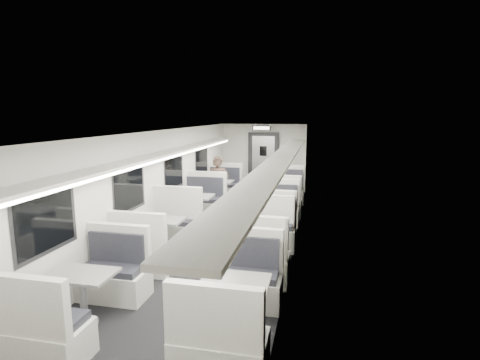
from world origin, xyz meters
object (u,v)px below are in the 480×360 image
at_px(booth_left_a, 217,193).
at_px(vestibule_door, 263,162).
at_px(booth_left_b, 193,211).
at_px(exit_sign, 262,128).
at_px(booth_right_c, 263,242).
at_px(booth_right_a, 284,196).
at_px(booth_right_d, 235,306).
at_px(passenger, 218,186).
at_px(booth_left_c, 162,237).
at_px(booth_right_b, 274,218).
at_px(booth_left_d, 83,298).

bearing_deg(booth_left_a, vestibule_door, 68.89).
height_order(booth_left_a, booth_left_b, booth_left_b).
distance_m(vestibule_door, exit_sign, 1.33).
height_order(booth_left_b, booth_right_c, booth_left_b).
xyz_separation_m(booth_right_a, booth_right_c, (0.00, -4.10, 0.01)).
height_order(booth_right_c, booth_right_d, booth_right_c).
bearing_deg(passenger, booth_left_c, -104.44).
bearing_deg(exit_sign, vestibule_door, 90.00).
bearing_deg(booth_left_a, booth_right_d, -72.57).
distance_m(booth_left_a, booth_right_b, 3.02).
height_order(booth_left_c, exit_sign, exit_sign).
bearing_deg(booth_left_b, booth_right_b, -2.04).
distance_m(booth_right_b, passenger, 2.24).
relative_size(booth_right_c, booth_right_d, 1.07).
bearing_deg(booth_left_d, booth_left_a, 90.00).
xyz_separation_m(booth_left_b, booth_left_d, (0.00, -4.40, -0.04)).
distance_m(booth_right_a, booth_right_c, 4.10).
distance_m(booth_right_a, vestibule_door, 2.78).
bearing_deg(booth_right_a, booth_right_c, -90.00).
bearing_deg(booth_right_b, vestibule_door, 101.65).
bearing_deg(booth_right_c, booth_left_d, -127.99).
height_order(booth_left_d, booth_right_d, booth_right_d).
xyz_separation_m(booth_right_c, booth_right_d, (0.00, -2.34, -0.03)).
relative_size(booth_left_c, booth_right_a, 0.96).
relative_size(booth_left_d, booth_right_d, 0.99).
distance_m(booth_left_b, vestibule_door, 4.92).
height_order(booth_right_a, booth_right_b, booth_right_a).
xyz_separation_m(booth_left_a, exit_sign, (1.00, 2.10, 1.88)).
relative_size(booth_left_c, passenger, 1.30).
distance_m(booth_left_b, booth_right_a, 3.02).
bearing_deg(booth_right_c, exit_sign, 99.27).
height_order(booth_left_d, exit_sign, exit_sign).
distance_m(booth_left_a, vestibule_door, 2.85).
xyz_separation_m(vestibule_door, exit_sign, (0.00, -0.49, 1.24)).
xyz_separation_m(booth_right_a, passenger, (-1.72, -0.97, 0.42)).
xyz_separation_m(booth_left_b, vestibule_door, (1.00, 4.78, 0.63)).
relative_size(booth_left_b, booth_right_b, 1.09).
xyz_separation_m(booth_left_b, exit_sign, (1.00, 4.29, 1.87)).
bearing_deg(booth_right_a, booth_right_b, -90.00).
height_order(booth_left_a, booth_right_c, same).
xyz_separation_m(booth_left_c, booth_right_d, (2.00, -2.29, -0.01)).
xyz_separation_m(booth_right_d, exit_sign, (-1.00, 8.47, 1.91)).
relative_size(booth_left_a, booth_left_b, 0.97).
bearing_deg(booth_right_b, booth_left_c, -137.77).
height_order(booth_left_a, booth_right_d, booth_left_a).
xyz_separation_m(booth_left_a, booth_right_c, (2.00, -4.03, -0.00)).
relative_size(booth_right_b, passenger, 1.30).
xyz_separation_m(booth_right_b, vestibule_door, (-1.00, 4.85, 0.66)).
distance_m(booth_left_c, booth_left_d, 2.51).
distance_m(passenger, vestibule_door, 3.56).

